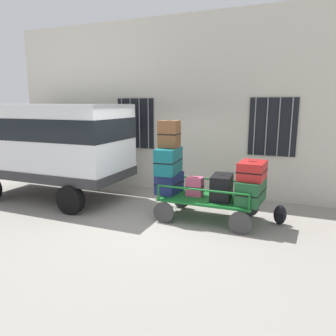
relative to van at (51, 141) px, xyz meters
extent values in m
plane|color=gray|center=(3.43, -0.43, -1.60)|extent=(40.00, 40.00, 0.00)
cube|color=beige|center=(3.43, 2.06, 0.90)|extent=(12.00, 0.30, 5.00)
cube|color=black|center=(1.63, 1.89, 0.40)|extent=(1.20, 0.04, 1.50)
cylinder|color=gray|center=(1.18, 1.85, 0.40)|extent=(0.03, 0.03, 1.50)
cylinder|color=gray|center=(1.48, 1.85, 0.40)|extent=(0.03, 0.03, 1.50)
cylinder|color=gray|center=(1.78, 1.85, 0.40)|extent=(0.03, 0.03, 1.50)
cylinder|color=gray|center=(2.08, 1.85, 0.40)|extent=(0.03, 0.03, 1.50)
cube|color=black|center=(5.63, 1.89, 0.40)|extent=(1.20, 0.04, 1.50)
cylinder|color=gray|center=(5.18, 1.85, 0.40)|extent=(0.03, 0.03, 1.50)
cylinder|color=gray|center=(5.48, 1.85, 0.40)|extent=(0.03, 0.03, 1.50)
cylinder|color=gray|center=(5.78, 1.85, 0.40)|extent=(0.03, 0.03, 1.50)
cylinder|color=gray|center=(6.08, 1.85, 0.40)|extent=(0.03, 0.03, 1.50)
cube|color=silver|center=(0.00, 0.01, 0.02)|extent=(4.21, 1.93, 1.93)
cube|color=black|center=(0.00, 0.01, 0.36)|extent=(4.23, 1.95, 0.55)
cube|color=#2D2D30|center=(0.00, 0.01, -0.83)|extent=(4.25, 1.97, 0.24)
cylinder|color=black|center=(1.35, -0.95, -1.25)|extent=(0.70, 0.22, 0.70)
cube|color=#146023|center=(4.47, -0.08, -1.10)|extent=(2.05, 1.11, 0.05)
cylinder|color=#383838|center=(5.31, -0.65, -1.36)|extent=(0.47, 0.06, 0.47)
cylinder|color=#383838|center=(5.31, 0.50, -1.36)|extent=(0.47, 0.06, 0.47)
cylinder|color=#383838|center=(3.63, -0.65, -1.36)|extent=(0.47, 0.06, 0.47)
cylinder|color=#383838|center=(3.63, 0.50, -1.36)|extent=(0.47, 0.06, 0.47)
cylinder|color=#146023|center=(5.46, -0.59, -0.93)|extent=(0.04, 0.04, 0.30)
cylinder|color=#146023|center=(5.46, 0.44, -0.93)|extent=(0.04, 0.04, 0.30)
cylinder|color=#146023|center=(3.48, -0.59, -0.93)|extent=(0.04, 0.04, 0.30)
cylinder|color=#146023|center=(3.48, 0.44, -0.93)|extent=(0.04, 0.04, 0.30)
cylinder|color=#146023|center=(4.47, -0.59, -0.77)|extent=(1.97, 0.04, 0.04)
cylinder|color=#146023|center=(4.47, 0.44, -0.77)|extent=(1.97, 0.04, 0.04)
cube|color=navy|center=(3.52, -0.05, -0.84)|extent=(0.50, 0.73, 0.48)
cube|color=black|center=(3.52, -0.05, -0.84)|extent=(0.51, 0.74, 0.02)
cube|color=black|center=(3.52, -0.05, -0.60)|extent=(0.16, 0.04, 0.02)
cube|color=#0F5960|center=(3.52, -0.09, -0.29)|extent=(0.52, 0.90, 0.59)
cube|color=black|center=(3.52, -0.09, -0.29)|extent=(0.53, 0.91, 0.02)
cube|color=black|center=(3.52, -0.09, -0.01)|extent=(0.16, 0.04, 0.02)
cube|color=brown|center=(3.52, -0.05, 0.32)|extent=(0.44, 0.37, 0.62)
cube|color=black|center=(3.52, -0.05, 0.32)|extent=(0.45, 0.38, 0.02)
cube|color=black|center=(3.52, -0.05, 0.62)|extent=(0.15, 0.03, 0.02)
cube|color=#CC4C72|center=(4.16, -0.05, -0.86)|extent=(0.36, 0.27, 0.43)
cube|color=black|center=(4.16, -0.05, -0.86)|extent=(0.37, 0.28, 0.02)
cube|color=black|center=(4.16, -0.05, -0.65)|extent=(0.13, 0.03, 0.02)
cube|color=black|center=(4.79, -0.10, -0.80)|extent=(0.46, 0.72, 0.54)
cube|color=black|center=(4.79, -0.10, -0.80)|extent=(0.47, 0.73, 0.02)
cube|color=black|center=(4.79, -0.10, -0.54)|extent=(0.15, 0.04, 0.02)
cube|color=#194C28|center=(5.42, -0.08, -0.83)|extent=(0.55, 0.98, 0.50)
cube|color=black|center=(5.42, -0.08, -0.83)|extent=(0.57, 0.99, 0.02)
cube|color=black|center=(5.42, -0.08, -0.58)|extent=(0.16, 0.04, 0.02)
cube|color=#B21E1E|center=(5.42, -0.07, -0.38)|extent=(0.56, 0.76, 0.37)
cube|color=black|center=(5.42, -0.07, -0.38)|extent=(0.57, 0.77, 0.02)
cube|color=black|center=(5.42, -0.07, -0.20)|extent=(0.16, 0.04, 0.02)
ellipsoid|color=black|center=(6.02, 0.22, -1.38)|extent=(0.27, 0.19, 0.44)
cube|color=black|center=(6.02, 0.13, -1.42)|extent=(0.14, 0.06, 0.15)
camera|label=1|loc=(6.26, -6.79, 1.00)|focal=33.99mm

